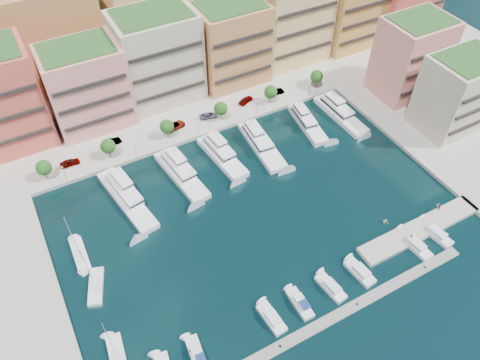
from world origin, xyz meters
The scene contains 52 objects.
ground centered at (0.00, 0.00, 0.00)m, with size 400.00×400.00×0.00m, color black.
north_quay centered at (0.00, 62.00, 0.00)m, with size 220.00×64.00×2.00m, color #9E998E.
east_quay centered at (62.00, -8.00, 0.00)m, with size 34.00×76.00×2.00m, color #9E998E.
hillside centered at (0.00, 110.00, 0.00)m, with size 240.00×40.00×58.00m, color #223A18.
south_pontoon centered at (-3.00, -30.00, 0.00)m, with size 72.00×2.20×0.35m, color gray.
finger_pier centered at (30.00, -22.00, 0.00)m, with size 32.00×5.00×2.00m, color #9E998E.
apartment_2 centered at (-23.00, 49.99, 12.31)m, with size 20.00×15.50×22.80m.
apartment_3 centered at (-2.00, 51.99, 13.81)m, with size 22.00×16.50×25.80m.
apartment_4 centered at (20.00, 49.99, 12.81)m, with size 20.00×15.50×23.80m.
apartment_5 centered at (42.00, 51.99, 14.31)m, with size 22.00×16.50×26.80m.
apartment_6 centered at (64.00, 49.99, 12.31)m, with size 20.00×15.50×22.80m.
apartment_east_a centered at (62.00, 19.99, 12.31)m, with size 18.00×14.50×22.80m.
apartment_east_b centered at (62.00, 1.99, 11.31)m, with size 18.00×14.50×20.80m.
backblock_1 centered at (-25.00, 74.00, 16.00)m, with size 26.00×18.00×30.00m, color #C37149.
backblock_2 centered at (5.00, 74.00, 16.00)m, with size 26.00×18.00×30.00m, color #EBB57C.
tree_0 centered at (-40.00, 33.50, 4.74)m, with size 3.80×3.80×5.65m.
tree_1 centered at (-24.00, 33.50, 4.74)m, with size 3.80×3.80×5.65m.
tree_2 centered at (-8.00, 33.50, 4.74)m, with size 3.80×3.80×5.65m.
tree_3 centered at (8.00, 33.50, 4.74)m, with size 3.80×3.80×5.65m.
tree_4 centered at (24.00, 33.50, 4.74)m, with size 3.80×3.80×5.65m.
tree_5 centered at (40.00, 33.50, 4.74)m, with size 3.80×3.80×5.65m.
lamppost_0 centered at (-36.00, 31.20, 3.83)m, with size 0.30×0.30×4.20m.
lamppost_1 centered at (-18.00, 31.20, 3.83)m, with size 0.30×0.30×4.20m.
lamppost_2 centered at (0.00, 31.20, 3.83)m, with size 0.30×0.30×4.20m.
lamppost_3 centered at (18.00, 31.20, 3.83)m, with size 0.30×0.30×4.20m.
lamppost_4 centered at (36.00, 31.20, 3.83)m, with size 0.30×0.30×4.20m.
yacht_1 centered at (-25.14, 18.49, 1.09)m, with size 8.12×23.26×7.30m.
yacht_2 centered at (-10.53, 19.82, 1.21)m, with size 7.22×20.49×7.30m.
yacht_3 centered at (1.43, 20.73, 1.21)m, with size 6.46×18.42×7.30m.
yacht_4 centered at (12.64, 19.57, 1.09)m, with size 6.61×20.79×7.30m.
yacht_5 centered at (28.34, 21.03, 1.21)m, with size 6.70×17.83×7.30m.
yacht_6 centered at (38.79, 20.03, 1.21)m, with size 5.13×19.68×7.30m.
cruiser_1 centered at (-26.37, -24.61, 0.57)m, with size 3.31×8.46×2.66m.
cruiser_3 centered at (-10.56, -24.58, 0.55)m, with size 3.13×7.34×2.55m.
cruiser_4 centered at (-3.97, -24.60, 0.57)m, with size 2.51×7.28×2.66m.
cruiser_5 centered at (3.53, -24.58, 0.55)m, with size 3.36×7.44×2.55m.
cruiser_6 centered at (11.01, -24.58, 0.55)m, with size 3.43×7.34×2.55m.
cruiser_8 centered at (25.83, -24.60, 0.55)m, with size 3.42×9.09×2.55m.
cruiser_9 centered at (32.09, -24.59, 0.55)m, with size 3.62×8.75×2.55m.
sailboat_0 centered at (-39.23, -17.54, 0.31)m, with size 3.79×9.11×13.20m.
sailboat_2 centered at (-39.20, 7.67, 0.31)m, with size 2.91×9.60×13.20m.
sailboat_1 centered at (-38.44, -1.38, 0.31)m, with size 5.56×9.11×13.20m.
tender_1 centered at (24.79, -16.46, 0.43)m, with size 1.41×1.63×0.86m, color beige.
tender_3 centered at (39.05, -18.63, 0.37)m, with size 1.20×1.39×0.73m, color beige.
car_0 centered at (-33.88, 35.59, 1.83)m, with size 1.95×4.85×1.65m, color gray.
car_1 centered at (-22.22, 37.82, 1.84)m, with size 1.79×5.13×1.69m, color gray.
car_2 centered at (-4.89, 36.13, 1.83)m, with size 2.75×5.97×1.66m, color gray.
car_3 centered at (5.16, 35.84, 1.74)m, with size 2.09×5.13×1.49m, color gray.
car_4 centered at (17.78, 36.95, 1.84)m, with size 1.98×4.92×1.68m, color gray.
car_5 centered at (27.46, 36.17, 1.85)m, with size 1.79×5.13×1.69m, color gray.
person_0 centered at (25.63, -23.38, 1.99)m, with size 0.72×0.47×1.98m, color #27264D.
person_1 centered at (37.22, -20.00, 1.92)m, with size 0.89×0.70×1.84m, color #4D3C2E.
Camera 1 is at (-36.21, -58.91, 84.85)m, focal length 35.00 mm.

